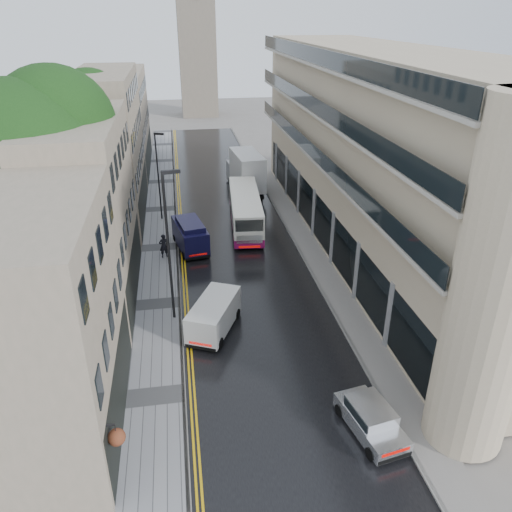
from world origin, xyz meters
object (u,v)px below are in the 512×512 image
object	(u,v)px
tree_far	(72,153)
lamp_post_far	(158,177)
white_lorry	(239,178)
navy_van	(184,244)
cream_bus	(234,224)
white_van	(190,328)
tree_near	(25,200)
lamp_post_near	(169,249)
pedestrian	(164,246)
silver_hatchback	(372,446)

from	to	relation	value
tree_far	lamp_post_far	world-z (taller)	tree_far
white_lorry	navy_van	bearing A→B (deg)	-119.83
cream_bus	white_van	bearing A→B (deg)	-102.28
tree_near	lamp_post_near	xyz separation A→B (m)	(7.61, -2.46, -2.42)
tree_far	navy_van	bearing A→B (deg)	-43.09
pedestrian	silver_hatchback	bearing A→B (deg)	96.21
navy_van	lamp_post_far	distance (m)	8.62
tree_near	navy_van	world-z (taller)	tree_near
cream_bus	lamp_post_near	distance (m)	12.06
tree_far	pedestrian	size ratio (longest dim) A/B	6.94
cream_bus	pedestrian	distance (m)	5.96
silver_hatchback	navy_van	world-z (taller)	navy_van
white_van	navy_van	bearing A→B (deg)	114.90
lamp_post_far	tree_near	bearing A→B (deg)	-94.84
silver_hatchback	white_van	world-z (taller)	white_van
tree_near	white_van	bearing A→B (deg)	-30.95
cream_bus	white_lorry	world-z (taller)	white_lorry
pedestrian	lamp_post_near	xyz separation A→B (m)	(0.59, -8.17, 3.50)
silver_hatchback	lamp_post_far	bearing A→B (deg)	96.60
tree_near	white_van	size ratio (longest dim) A/B	3.25
tree_far	pedestrian	xyz separation A→B (m)	(6.72, -7.29, -5.21)
tree_far	lamp_post_far	xyz separation A→B (m)	(6.47, 0.42, -2.42)
cream_bus	navy_van	xyz separation A→B (m)	(-3.99, -2.76, -0.19)
tree_far	silver_hatchback	distance (m)	31.45
navy_van	pedestrian	xyz separation A→B (m)	(-1.44, 0.34, -0.19)
cream_bus	navy_van	bearing A→B (deg)	-140.72
navy_van	white_van	bearing A→B (deg)	-100.98
tree_far	white_lorry	distance (m)	15.15
cream_bus	white_lorry	xyz separation A→B (m)	(1.64, 9.58, 0.68)
white_lorry	tree_near	bearing A→B (deg)	-133.79
white_lorry	white_van	distance (m)	23.49
tree_near	white_lorry	world-z (taller)	tree_near
cream_bus	silver_hatchback	size ratio (longest dim) A/B	2.73
tree_far	navy_van	xyz separation A→B (m)	(8.15, -7.63, -5.02)
silver_hatchback	lamp_post_far	distance (m)	28.96
navy_van	silver_hatchback	bearing A→B (deg)	-81.59
tree_far	pedestrian	bearing A→B (deg)	-47.33
white_lorry	navy_van	size ratio (longest dim) A/B	1.68
tree_near	tree_far	world-z (taller)	tree_near
tree_near	navy_van	bearing A→B (deg)	32.44
white_van	pedestrian	bearing A→B (deg)	122.50
silver_hatchback	navy_van	size ratio (longest dim) A/B	0.80
tree_far	cream_bus	distance (m)	13.95
tree_far	lamp_post_far	distance (m)	6.92
pedestrian	lamp_post_near	size ratio (longest dim) A/B	0.20
tree_near	tree_far	size ratio (longest dim) A/B	1.11
pedestrian	white_van	bearing A→B (deg)	81.10
tree_near	silver_hatchback	distance (m)	21.70
navy_van	white_lorry	bearing A→B (deg)	54.58
pedestrian	lamp_post_far	distance (m)	8.20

